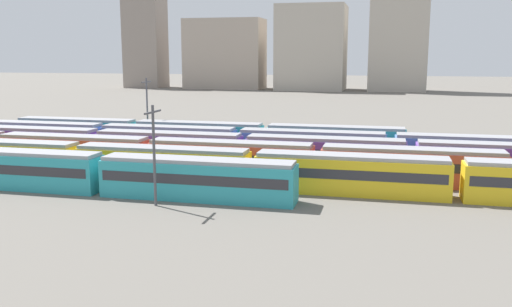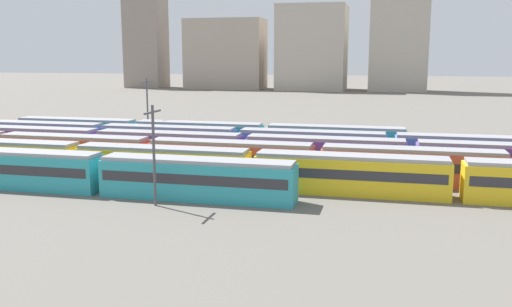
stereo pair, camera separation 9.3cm
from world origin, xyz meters
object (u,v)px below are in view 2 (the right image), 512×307
train_track_5 (199,135)px  catenary_pole_0 (154,150)px  train_track_0 (15,169)px  catenary_pole_1 (147,107)px  train_track_4 (312,145)px  train_track_2 (317,162)px  train_track_3 (244,150)px  train_track_1 (253,169)px

train_track_5 → catenary_pole_0: bearing=-78.0°
train_track_0 → catenary_pole_1: 29.25m
train_track_4 → train_track_2: bearing=-79.0°
train_track_3 → catenary_pole_1: size_ratio=7.77×
train_track_3 → train_track_0: bearing=-140.9°
train_track_2 → catenary_pole_0: size_ratio=12.86×
train_track_0 → train_track_2: (28.44, 10.40, 0.00)m
train_track_1 → catenary_pole_0: bearing=-129.5°
train_track_0 → train_track_3: same height
catenary_pole_0 → catenary_pole_1: size_ratio=0.91×
train_track_0 → train_track_1: size_ratio=0.75×
train_track_3 → train_track_5: (-9.23, 10.40, -0.00)m
train_track_4 → train_track_1: bearing=-103.2°
train_track_3 → catenary_pole_1: catenary_pole_1 is taller
train_track_2 → train_track_3: (-9.27, 5.20, 0.00)m
train_track_5 → catenary_pole_0: size_ratio=6.38×
train_track_3 → catenary_pole_0: catenary_pole_0 is taller
train_track_0 → train_track_3: bearing=39.1°
train_track_1 → train_track_3: bearing=109.1°
train_track_2 → catenary_pole_1: (-27.48, 18.63, 3.45)m
train_track_2 → catenary_pole_1: bearing=145.9°
train_track_0 → catenary_pole_1: size_ratio=5.80×
train_track_1 → train_track_2: 7.70m
train_track_5 → train_track_4: bearing=-17.5°
train_track_4 → train_track_3: bearing=-144.4°
train_track_3 → train_track_4: bearing=35.6°
train_track_0 → catenary_pole_0: 16.61m
train_track_4 → train_track_5: bearing=162.5°
train_track_5 → catenary_pole_1: catenary_pole_1 is taller
train_track_1 → train_track_3: 11.00m
train_track_2 → train_track_1: bearing=-137.5°
train_track_3 → catenary_pole_0: size_ratio=8.54×
train_track_1 → catenary_pole_0: catenary_pole_0 is taller
train_track_3 → train_track_4: (7.26, 5.20, 0.00)m
catenary_pole_0 → train_track_4: bearing=66.4°
train_track_0 → train_track_2: same height
train_track_1 → catenary_pole_1: 32.48m
train_track_3 → train_track_2: bearing=-29.3°
train_track_1 → catenary_pole_1: (-21.81, 23.83, 3.45)m
train_track_4 → catenary_pole_0: catenary_pole_0 is taller
train_track_3 → train_track_4: 8.93m
train_track_3 → catenary_pole_1: 22.89m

